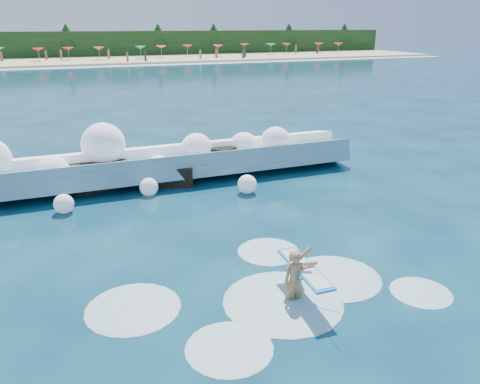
{
  "coord_description": "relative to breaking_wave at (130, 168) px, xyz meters",
  "views": [
    {
      "loc": [
        -3.83,
        -11.36,
        6.39
      ],
      "look_at": [
        1.5,
        2.0,
        1.2
      ],
      "focal_mm": 35.0,
      "sensor_mm": 36.0,
      "label": 1
    }
  ],
  "objects": [
    {
      "name": "ground",
      "position": [
        1.14,
        -8.04,
        -0.6
      ],
      "size": [
        200.0,
        200.0,
        0.0
      ],
      "primitive_type": "plane",
      "color": "#07263E",
      "rests_on": "ground"
    },
    {
      "name": "beach",
      "position": [
        1.14,
        69.96,
        -0.4
      ],
      "size": [
        140.0,
        20.0,
        0.4
      ],
      "primitive_type": "cube",
      "color": "tan",
      "rests_on": "ground"
    },
    {
      "name": "wet_band",
      "position": [
        1.14,
        58.96,
        -0.56
      ],
      "size": [
        140.0,
        5.0,
        0.08
      ],
      "primitive_type": "cube",
      "color": "silver",
      "rests_on": "ground"
    },
    {
      "name": "treeline",
      "position": [
        1.14,
        79.96,
        1.9
      ],
      "size": [
        140.0,
        4.0,
        5.0
      ],
      "primitive_type": "cube",
      "color": "black",
      "rests_on": "ground"
    },
    {
      "name": "breaking_wave",
      "position": [
        0.0,
        0.0,
        0.0
      ],
      "size": [
        19.91,
        3.03,
        1.72
      ],
      "color": "teal",
      "rests_on": "ground"
    },
    {
      "name": "rock_cluster",
      "position": [
        1.26,
        -0.07,
        -0.17
      ],
      "size": [
        8.26,
        3.33,
        1.36
      ],
      "color": "black",
      "rests_on": "ground"
    },
    {
      "name": "surfer_with_board",
      "position": [
        2.25,
        -10.72,
        -0.0
      ],
      "size": [
        0.9,
        2.82,
        1.61
      ],
      "color": "#A77C4D",
      "rests_on": "ground"
    },
    {
      "name": "wave_spray",
      "position": [
        -0.29,
        -0.09,
        0.61
      ],
      "size": [
        15.04,
        4.84,
        2.6
      ],
      "color": "white",
      "rests_on": "ground"
    },
    {
      "name": "surf_foam",
      "position": [
        1.8,
        -10.29,
        -0.6
      ],
      "size": [
        8.8,
        5.59,
        0.15
      ],
      "color": "silver",
      "rests_on": "ground"
    },
    {
      "name": "beach_umbrellas",
      "position": [
        1.17,
        71.11,
        1.65
      ],
      "size": [
        111.68,
        6.72,
        0.5
      ],
      "color": "#CB3B71",
      "rests_on": "ground"
    },
    {
      "name": "beachgoers",
      "position": [
        -4.24,
        66.82,
        0.55
      ],
      "size": [
        105.37,
        12.89,
        1.94
      ],
      "color": "#3F332D",
      "rests_on": "ground"
    }
  ]
}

